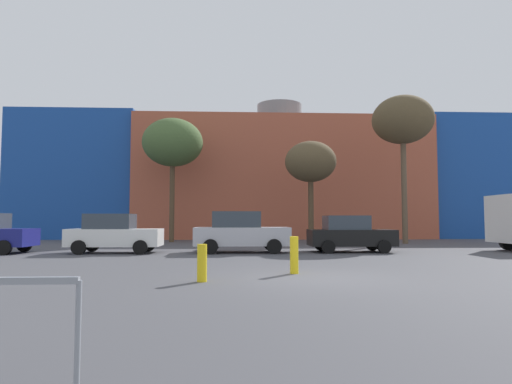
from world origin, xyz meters
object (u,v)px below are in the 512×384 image
Objects in this scene: parked_car_3 at (350,234)px; bollard_yellow_1 at (202,263)px; bare_tree_0 at (311,162)px; bare_tree_2 at (403,121)px; bare_tree_1 at (173,143)px; parked_car_1 at (114,233)px; bollard_yellow_0 at (294,255)px; parked_car_2 at (241,232)px.

bollard_yellow_1 is (-6.21, -9.54, -0.39)m from parked_car_3.
bare_tree_0 is 7.25× the size of bollard_yellow_1.
bare_tree_2 is (5.96, -0.63, 2.68)m from bare_tree_0.
parked_car_3 is 15.03m from bare_tree_1.
parked_car_1 is 0.48× the size of bare_tree_1.
bollard_yellow_0 is 1.14× the size of bollard_yellow_1.
bollard_yellow_0 is (7.24, -8.03, -0.37)m from parked_car_1.
parked_car_3 is at bearing -0.00° from parked_car_2.
parked_car_2 is 9.61m from bollard_yellow_1.
parked_car_2 is at bearing 180.00° from parked_car_3.
parked_car_2 is at bearing 100.04° from bollard_yellow_0.
bare_tree_1 is at bearing 170.14° from bare_tree_2.
bare_tree_0 is 16.77m from bollard_yellow_0.
bare_tree_2 is 21.67m from bollard_yellow_1.
bare_tree_2 is 10.44× the size of bollard_yellow_1.
bollard_yellow_0 is (-3.24, -15.76, -4.75)m from bare_tree_0.
bollard_yellow_1 is at bearing -96.36° from parked_car_2.
bare_tree_1 is (-9.76, 9.75, 5.98)m from parked_car_3.
bare_tree_0 is at bearing 173.99° from bare_tree_2.
bare_tree_1 is at bearing 108.73° from bollard_yellow_0.
parked_car_1 is at bearing -97.10° from bare_tree_1.
bare_tree_2 reaches higher than parked_car_2.
bare_tree_1 reaches higher than bollard_yellow_0.
bare_tree_2 is (10.62, 7.10, 7.00)m from parked_car_2.
bare_tree_2 is (16.44, 7.10, 7.06)m from parked_car_1.
parked_car_1 is 19.25m from bare_tree_2.
bare_tree_0 is 6.37× the size of bollard_yellow_0.
bare_tree_2 reaches higher than bollard_yellow_0.
parked_car_3 is (10.97, 0.00, -0.04)m from parked_car_1.
parked_car_3 is at bearing 65.09° from bollard_yellow_0.
bare_tree_0 is at bearing 78.37° from bollard_yellow_0.
parked_car_2 is 5.15m from parked_car_3.
bare_tree_1 is (1.21, 9.75, 5.94)m from parked_car_1.
parked_car_1 is 10.97m from parked_car_3.
parked_car_3 is 0.59× the size of bare_tree_0.
parked_car_2 is 0.66× the size of bare_tree_0.
bollard_yellow_1 is (-5.73, -17.27, -4.81)m from bare_tree_0.
bare_tree_1 reaches higher than parked_car_1.
bare_tree_2 reaches higher than bollard_yellow_1.
bare_tree_1 reaches higher than parked_car_2.
bare_tree_0 is (10.48, 7.73, 4.38)m from parked_car_1.
parked_car_1 is at bearing -180.00° from parked_car_2.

